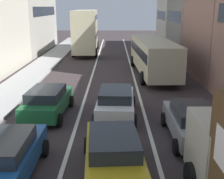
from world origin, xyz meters
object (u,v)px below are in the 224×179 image
hatchback_centre_lane_third (116,102)px  sedan_right_lane_behind_truck (192,122)px  sedan_centre_lane_second (113,152)px  sedan_left_lane_third (47,101)px  wagon_left_lane_second (5,156)px  bus_mid_queue_primary (153,54)px  bus_far_queue_secondary (86,29)px

hatchback_centre_lane_third → sedan_right_lane_behind_truck: 4.22m
sedan_centre_lane_second → sedan_left_lane_third: size_ratio=1.01×
sedan_right_lane_behind_truck → sedan_left_lane_third: bearing=67.2°
wagon_left_lane_second → sedan_right_lane_behind_truck: bearing=-65.9°
sedan_centre_lane_second → bus_mid_queue_primary: size_ratio=0.42×
hatchback_centre_lane_third → sedan_left_lane_third: (-3.51, 0.07, 0.00)m
sedan_left_lane_third → sedan_right_lane_behind_truck: same height
hatchback_centre_lane_third → bus_far_queue_secondary: 22.25m
sedan_centre_lane_second → sedan_left_lane_third: bearing=27.7°
wagon_left_lane_second → sedan_left_lane_third: 5.89m
sedan_right_lane_behind_truck → bus_far_queue_secondary: bearing=15.0°
wagon_left_lane_second → hatchback_centre_lane_third: size_ratio=0.98×
hatchback_centre_lane_third → bus_mid_queue_primary: bus_mid_queue_primary is taller
sedan_left_lane_third → bus_mid_queue_primary: bus_mid_queue_primary is taller
sedan_centre_lane_second → bus_far_queue_secondary: bus_far_queue_secondary is taller
sedan_centre_lane_second → wagon_left_lane_second: same height
sedan_right_lane_behind_truck → sedan_centre_lane_second: bearing=129.6°
bus_mid_queue_primary → bus_far_queue_secondary: (-6.54, 12.17, 1.07)m
sedan_right_lane_behind_truck → wagon_left_lane_second: bearing=114.1°
sedan_right_lane_behind_truck → hatchback_centre_lane_third: bearing=49.5°
sedan_centre_lane_second → hatchback_centre_lane_third: size_ratio=1.01×
sedan_centre_lane_second → bus_mid_queue_primary: bearing=-15.6°
bus_mid_queue_primary → sedan_right_lane_behind_truck: bearing=177.9°
wagon_left_lane_second → bus_mid_queue_primary: bearing=-23.6°
wagon_left_lane_second → bus_far_queue_secondary: (0.18, 27.71, 2.03)m
bus_far_queue_secondary → wagon_left_lane_second: bearing=178.0°
hatchback_centre_lane_third → bus_far_queue_secondary: size_ratio=0.41×
sedan_right_lane_behind_truck → bus_mid_queue_primary: size_ratio=0.41×
wagon_left_lane_second → sedan_right_lane_behind_truck: 7.50m
wagon_left_lane_second → bus_mid_queue_primary: size_ratio=0.41×
sedan_centre_lane_second → sedan_right_lane_behind_truck: 4.33m
hatchback_centre_lane_third → sedan_left_lane_third: size_ratio=1.00×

